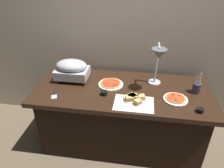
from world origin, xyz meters
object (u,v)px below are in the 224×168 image
(chafing_dish, at_px, (72,69))
(heat_lamp, at_px, (158,57))
(sauce_cup_far, at_px, (200,110))
(sauce_cup_near, at_px, (104,93))
(serving_spatula, at_px, (54,94))
(sandwich_platter, at_px, (134,100))
(pizza_plate_center, at_px, (111,84))
(utensil_holder, at_px, (197,88))
(pizza_plate_front, at_px, (176,99))

(chafing_dish, bearing_deg, heat_lamp, -3.74)
(sauce_cup_far, bearing_deg, sauce_cup_near, 170.71)
(sauce_cup_far, xyz_separation_m, serving_spatula, (-1.43, 0.07, -0.02))
(sauce_cup_near, height_order, serving_spatula, sauce_cup_near)
(sandwich_platter, relative_size, serving_spatula, 2.24)
(pizza_plate_center, relative_size, sauce_cup_far, 4.26)
(utensil_holder, bearing_deg, heat_lamp, 179.05)
(utensil_holder, distance_m, serving_spatula, 1.48)
(chafing_dish, distance_m, utensil_holder, 1.36)
(serving_spatula, bearing_deg, heat_lamp, 14.89)
(sauce_cup_far, bearing_deg, pizza_plate_front, 139.99)
(pizza_plate_center, bearing_deg, serving_spatula, -152.41)
(sauce_cup_near, relative_size, sauce_cup_far, 1.08)
(sandwich_platter, relative_size, sauce_cup_far, 5.90)
(chafing_dish, xyz_separation_m, utensil_holder, (1.36, -0.07, -0.08))
(sandwich_platter, height_order, utensil_holder, utensil_holder)
(chafing_dish, relative_size, heat_lamp, 0.77)
(pizza_plate_front, relative_size, serving_spatula, 1.41)
(sandwich_platter, relative_size, sauce_cup_near, 5.44)
(pizza_plate_center, bearing_deg, sauce_cup_far, -22.06)
(chafing_dish, distance_m, pizza_plate_front, 1.17)
(sandwich_platter, distance_m, sauce_cup_near, 0.32)
(chafing_dish, distance_m, heat_lamp, 0.96)
(sandwich_platter, bearing_deg, pizza_plate_front, 14.42)
(heat_lamp, bearing_deg, serving_spatula, -165.11)
(chafing_dish, height_order, pizza_plate_front, chafing_dish)
(chafing_dish, height_order, utensil_holder, chafing_dish)
(chafing_dish, relative_size, pizza_plate_front, 1.54)
(chafing_dish, distance_m, pizza_plate_center, 0.47)
(heat_lamp, xyz_separation_m, utensil_holder, (0.43, -0.01, -0.31))
(heat_lamp, relative_size, serving_spatula, 2.80)
(heat_lamp, xyz_separation_m, pizza_plate_center, (-0.48, 0.01, -0.36))
(pizza_plate_center, distance_m, sauce_cup_far, 0.95)
(pizza_plate_front, distance_m, sandwich_platter, 0.42)
(chafing_dish, bearing_deg, sandwich_platter, -25.20)
(heat_lamp, bearing_deg, chafing_dish, 176.26)
(pizza_plate_front, distance_m, pizza_plate_center, 0.71)
(chafing_dish, distance_m, serving_spatula, 0.37)
(utensil_holder, bearing_deg, sauce_cup_far, -94.04)
(sandwich_platter, height_order, sauce_cup_near, sandwich_platter)
(heat_lamp, relative_size, sauce_cup_far, 7.38)
(chafing_dish, bearing_deg, sauce_cup_near, -31.47)
(heat_lamp, distance_m, pizza_plate_front, 0.45)
(heat_lamp, distance_m, sauce_cup_far, 0.63)
(sandwich_platter, distance_m, utensil_holder, 0.69)
(utensil_holder, bearing_deg, chafing_dish, 177.14)
(heat_lamp, distance_m, sandwich_platter, 0.49)
(heat_lamp, bearing_deg, sandwich_platter, -126.02)
(pizza_plate_front, relative_size, sauce_cup_near, 3.42)
(chafing_dish, relative_size, sandwich_platter, 0.97)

